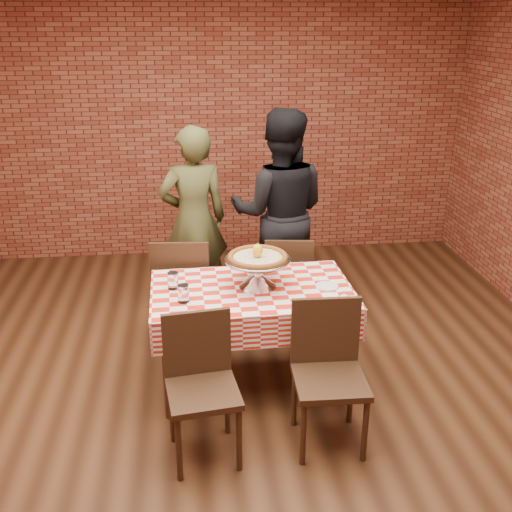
% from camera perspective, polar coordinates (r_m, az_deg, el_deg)
% --- Properties ---
extents(ground, '(6.00, 6.00, 0.00)m').
position_cam_1_polar(ground, '(4.20, -2.47, -14.48)').
color(ground, black).
rests_on(ground, ground).
extents(back_wall, '(5.50, 0.00, 5.50)m').
position_cam_1_polar(back_wall, '(6.46, -4.65, 12.57)').
color(back_wall, maroon).
rests_on(back_wall, ground).
extents(table, '(1.38, 0.85, 0.75)m').
position_cam_1_polar(table, '(4.27, -0.39, -7.78)').
color(table, '#362213').
rests_on(table, ground).
extents(tablecloth, '(1.41, 0.89, 0.23)m').
position_cam_1_polar(tablecloth, '(4.14, -0.40, -4.59)').
color(tablecloth, red).
rests_on(tablecloth, table).
extents(pizza_stand, '(0.48, 0.48, 0.21)m').
position_cam_1_polar(pizza_stand, '(4.09, 0.16, -1.60)').
color(pizza_stand, silver).
rests_on(pizza_stand, tablecloth).
extents(pizza, '(0.43, 0.43, 0.03)m').
position_cam_1_polar(pizza, '(4.04, 0.16, -0.18)').
color(pizza, beige).
rests_on(pizza, pizza_stand).
extents(lemon, '(0.08, 0.08, 0.09)m').
position_cam_1_polar(lemon, '(4.02, 0.16, 0.53)').
color(lemon, yellow).
rests_on(lemon, pizza).
extents(water_glass_left, '(0.08, 0.08, 0.12)m').
position_cam_1_polar(water_glass_left, '(3.91, -6.96, -3.58)').
color(water_glass_left, white).
rests_on(water_glass_left, tablecloth).
extents(water_glass_right, '(0.08, 0.08, 0.12)m').
position_cam_1_polar(water_glass_right, '(4.10, -7.95, -2.36)').
color(water_glass_right, white).
rests_on(water_glass_right, tablecloth).
extents(side_plate, '(0.16, 0.16, 0.01)m').
position_cam_1_polar(side_plate, '(4.14, 6.80, -2.89)').
color(side_plate, white).
rests_on(side_plate, tablecloth).
extents(sweetener_packet_a, '(0.06, 0.06, 0.00)m').
position_cam_1_polar(sweetener_packet_a, '(4.02, 8.39, -3.81)').
color(sweetener_packet_a, white).
rests_on(sweetener_packet_a, tablecloth).
extents(sweetener_packet_b, '(0.05, 0.04, 0.00)m').
position_cam_1_polar(sweetener_packet_b, '(4.10, 8.46, -3.29)').
color(sweetener_packet_b, white).
rests_on(sweetener_packet_b, tablecloth).
extents(condiment_caddy, '(0.12, 0.11, 0.14)m').
position_cam_1_polar(condiment_caddy, '(4.34, -0.06, -0.61)').
color(condiment_caddy, silver).
rests_on(condiment_caddy, tablecloth).
extents(chair_near_left, '(0.46, 0.46, 0.89)m').
position_cam_1_polar(chair_near_left, '(3.59, -5.09, -12.96)').
color(chair_near_left, '#362213').
rests_on(chair_near_left, ground).
extents(chair_near_right, '(0.44, 0.44, 0.91)m').
position_cam_1_polar(chair_near_right, '(3.69, 7.08, -11.71)').
color(chair_near_right, '#362213').
rests_on(chair_near_right, ground).
extents(chair_far_left, '(0.49, 0.49, 0.93)m').
position_cam_1_polar(chair_far_left, '(4.83, -6.94, -3.04)').
color(chair_far_left, '#362213').
rests_on(chair_far_left, ground).
extents(chair_far_right, '(0.44, 0.44, 0.87)m').
position_cam_1_polar(chair_far_right, '(4.99, 3.05, -2.49)').
color(chair_far_right, '#362213').
rests_on(chair_far_right, ground).
extents(diner_olive, '(0.67, 0.51, 1.66)m').
position_cam_1_polar(diner_olive, '(5.27, -5.98, 3.44)').
color(diner_olive, '#444723').
rests_on(diner_olive, ground).
extents(diner_black, '(0.99, 0.83, 1.81)m').
position_cam_1_polar(diner_black, '(5.21, 2.26, 4.14)').
color(diner_black, black).
rests_on(diner_black, ground).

